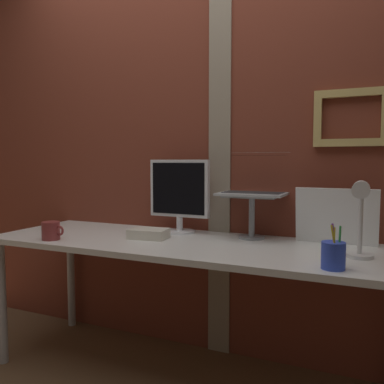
% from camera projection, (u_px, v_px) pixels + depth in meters
% --- Properties ---
extents(ground_plane, '(6.00, 6.00, 0.00)m').
position_uv_depth(ground_plane, '(178.00, 370.00, 2.19)').
color(ground_plane, brown).
extents(brick_wall_back, '(3.51, 0.16, 2.52)m').
position_uv_depth(brick_wall_back, '(204.00, 141.00, 2.42)').
color(brick_wall_back, brown).
rests_on(brick_wall_back, ground_plane).
extents(desk, '(2.12, 0.69, 0.73)m').
position_uv_depth(desk, '(184.00, 254.00, 2.08)').
color(desk, white).
rests_on(desk, ground_plane).
extents(monitor, '(0.36, 0.18, 0.42)m').
position_uv_depth(monitor, '(179.00, 192.00, 2.31)').
color(monitor, white).
rests_on(monitor, desk).
extents(laptop_stand, '(0.28, 0.22, 0.23)m').
position_uv_depth(laptop_stand, '(252.00, 209.00, 2.14)').
color(laptop_stand, gray).
rests_on(laptop_stand, desk).
extents(laptop, '(0.35, 0.31, 0.23)m').
position_uv_depth(laptop, '(256.00, 183.00, 2.20)').
color(laptop, '#ADB2B7').
rests_on(laptop, laptop_stand).
extents(whiteboard_panel, '(0.39, 0.06, 0.28)m').
position_uv_depth(whiteboard_panel, '(336.00, 216.00, 1.99)').
color(whiteboard_panel, white).
rests_on(whiteboard_panel, desk).
extents(desk_lamp, '(0.12, 0.20, 0.34)m').
position_uv_depth(desk_lamp, '(360.00, 211.00, 1.67)').
color(desk_lamp, white).
rests_on(desk_lamp, desk).
extents(pen_cup, '(0.09, 0.09, 0.18)m').
position_uv_depth(pen_cup, '(333.00, 255.00, 1.54)').
color(pen_cup, blue).
rests_on(pen_cup, desk).
extents(coffee_mug, '(0.13, 0.09, 0.10)m').
position_uv_depth(coffee_mug, '(51.00, 231.00, 2.11)').
color(coffee_mug, maroon).
rests_on(coffee_mug, desk).
extents(paper_clutter_stack, '(0.21, 0.16, 0.05)m').
position_uv_depth(paper_clutter_stack, '(149.00, 234.00, 2.15)').
color(paper_clutter_stack, silver).
rests_on(paper_clutter_stack, desk).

